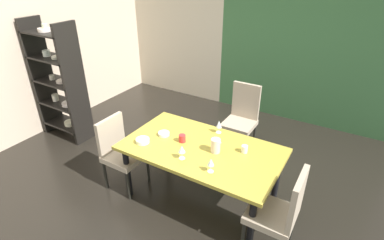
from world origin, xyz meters
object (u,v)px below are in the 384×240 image
cup_south (182,138)px  chair_left_near (120,150)px  wine_glass_near_window (219,124)px  pitcher_west (216,145)px  wine_glass_east (182,149)px  dining_table (201,153)px  display_shelf (58,82)px  serving_bowl_corner (143,141)px  serving_bowl_near_shelf (164,134)px  chair_head_far (242,116)px  cup_north (245,149)px  chair_right_near (281,211)px  wine_glass_front (211,163)px

cup_south → chair_left_near: bearing=-159.9°
wine_glass_near_window → pitcher_west: bearing=-68.3°
wine_glass_east → wine_glass_near_window: (0.09, 0.68, -0.00)m
dining_table → display_shelf: 2.67m
dining_table → wine_glass_near_window: (0.01, 0.40, 0.19)m
chair_left_near → display_shelf: 1.76m
serving_bowl_corner → cup_south: cup_south is taller
serving_bowl_corner → serving_bowl_near_shelf: 0.28m
wine_glass_east → wine_glass_near_window: size_ratio=0.97×
dining_table → wine_glass_near_window: wine_glass_near_window is taller
chair_head_far → cup_south: size_ratio=11.51×
dining_table → serving_bowl_near_shelf: bearing=179.8°
chair_head_far → wine_glass_east: bearing=88.5°
pitcher_west → cup_south: bearing=-178.3°
chair_left_near → cup_north: bearing=107.0°
dining_table → cup_south: cup_south is taller
chair_head_far → chair_left_near: bearing=58.4°
chair_right_near → cup_north: chair_right_near is taller
chair_left_near → chair_right_near: (2.02, 0.00, 0.02)m
dining_table → serving_bowl_corner: 0.69m
dining_table → chair_head_far: chair_head_far is taller
wine_glass_east → wine_glass_front: bearing=-6.2°
chair_right_near → wine_glass_near_window: (-1.00, 0.68, 0.31)m
display_shelf → cup_north: size_ratio=22.40×
dining_table → wine_glass_east: 0.35m
chair_right_near → pitcher_west: 0.93m
wine_glass_east → serving_bowl_near_shelf: bearing=147.0°
chair_right_near → dining_table: bearing=74.6°
wine_glass_east → cup_north: 0.69m
display_shelf → wine_glass_front: size_ratio=12.13×
cup_north → chair_right_near: bearing=-38.1°
chair_left_near → pitcher_west: (1.18, 0.29, 0.30)m
wine_glass_front → serving_bowl_near_shelf: (-0.81, 0.33, -0.09)m
chair_left_near → wine_glass_east: (0.93, -0.01, 0.33)m
serving_bowl_corner → cup_south: 0.46m
serving_bowl_near_shelf → display_shelf: bearing=174.9°
dining_table → serving_bowl_corner: size_ratio=11.32×
cup_north → chair_head_far: bearing=113.2°
dining_table → chair_right_near: 1.06m
wine_glass_front → wine_glass_near_window: wine_glass_near_window is taller
chair_left_near → serving_bowl_near_shelf: 0.61m
serving_bowl_near_shelf → cup_north: 0.98m
pitcher_west → wine_glass_east: bearing=-130.0°
serving_bowl_near_shelf → cup_south: cup_south is taller
cup_south → pitcher_west: pitcher_west is taller
chair_left_near → wine_glass_front: size_ratio=6.05×
serving_bowl_near_shelf → pitcher_west: pitcher_west is taller
display_shelf → wine_glass_east: 2.62m
wine_glass_east → pitcher_west: bearing=50.0°
wine_glass_near_window → serving_bowl_near_shelf: (-0.54, -0.40, -0.09)m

